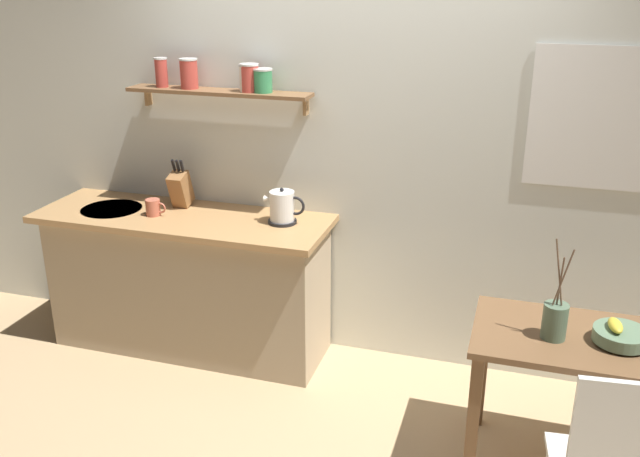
# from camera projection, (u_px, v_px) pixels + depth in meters

# --- Properties ---
(ground_plane) EXTENTS (14.00, 14.00, 0.00)m
(ground_plane) POSITION_uv_depth(u_px,v_px,m) (324.00, 398.00, 4.02)
(ground_plane) COLOR tan
(back_wall) EXTENTS (6.80, 0.11, 2.70)m
(back_wall) POSITION_uv_depth(u_px,v_px,m) (390.00, 147.00, 4.07)
(back_wall) COLOR silver
(back_wall) RESTS_ON ground_plane
(kitchen_counter) EXTENTS (1.83, 0.63, 0.92)m
(kitchen_counter) POSITION_uv_depth(u_px,v_px,m) (188.00, 281.00, 4.42)
(kitchen_counter) COLOR tan
(kitchen_counter) RESTS_ON ground_plane
(wall_shelf) EXTENTS (1.14, 0.20, 0.31)m
(wall_shelf) POSITION_uv_depth(u_px,v_px,m) (222.00, 83.00, 4.07)
(wall_shelf) COLOR brown
(dining_table) EXTENTS (1.02, 0.60, 0.74)m
(dining_table) POSITION_uv_depth(u_px,v_px,m) (582.00, 362.00, 3.24)
(dining_table) COLOR brown
(dining_table) RESTS_ON ground_plane
(fruit_bowl) EXTENTS (0.25, 0.25, 0.11)m
(fruit_bowl) POSITION_uv_depth(u_px,v_px,m) (621.00, 335.00, 3.13)
(fruit_bowl) COLOR slate
(fruit_bowl) RESTS_ON dining_table
(twig_vase) EXTENTS (0.11, 0.11, 0.48)m
(twig_vase) POSITION_uv_depth(u_px,v_px,m) (555.00, 320.00, 3.16)
(twig_vase) COLOR #567056
(twig_vase) RESTS_ON dining_table
(electric_kettle) EXTENTS (0.25, 0.17, 0.22)m
(electric_kettle) POSITION_uv_depth(u_px,v_px,m) (283.00, 208.00, 4.08)
(electric_kettle) COLOR black
(electric_kettle) RESTS_ON kitchen_counter
(knife_block) EXTENTS (0.10, 0.18, 0.31)m
(knife_block) POSITION_uv_depth(u_px,v_px,m) (180.00, 188.00, 4.34)
(knife_block) COLOR #9E6B3D
(knife_block) RESTS_ON kitchen_counter
(coffee_mug_by_sink) EXTENTS (0.13, 0.09, 0.10)m
(coffee_mug_by_sink) POSITION_uv_depth(u_px,v_px,m) (154.00, 207.00, 4.22)
(coffee_mug_by_sink) COLOR #C6664C
(coffee_mug_by_sink) RESTS_ON kitchen_counter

